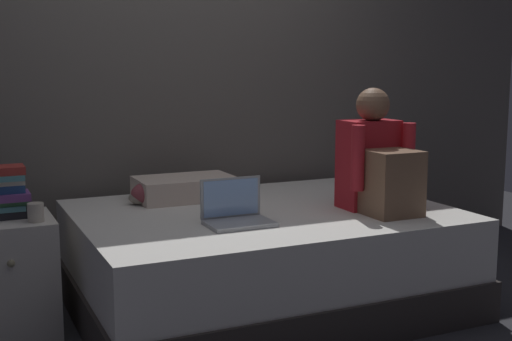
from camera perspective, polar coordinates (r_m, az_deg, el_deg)
ground_plane at (r=3.46m, az=-0.36°, el=-13.35°), size 8.00×8.00×0.00m
wall_back at (r=4.32m, az=-7.05°, el=9.36°), size 5.60×0.10×2.70m
bed at (r=3.70m, az=0.55°, el=-7.45°), size 2.00×1.50×0.54m
nightstand at (r=3.53m, az=-20.31°, el=-8.47°), size 0.44×0.46×0.58m
person_sitting at (r=3.63m, az=10.32°, el=0.52°), size 0.39×0.44×0.66m
laptop at (r=3.30m, az=-1.71°, el=-3.61°), size 0.32×0.23×0.22m
pillow at (r=3.93m, az=-6.05°, el=-1.49°), size 0.56×0.36×0.13m
book_stack at (r=3.46m, az=-20.55°, el=-1.75°), size 0.23×0.17×0.25m
mug at (r=3.34m, az=-18.23°, el=-3.40°), size 0.08×0.08×0.09m
clothes_pile at (r=3.81m, az=-8.49°, el=-1.95°), size 0.31×0.22×0.13m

